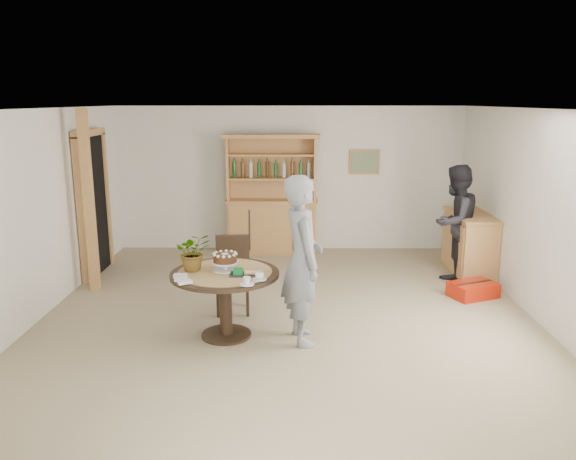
# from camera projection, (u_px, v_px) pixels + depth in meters

# --- Properties ---
(ground) EXTENTS (7.00, 7.00, 0.00)m
(ground) POSITION_uv_depth(u_px,v_px,m) (287.00, 324.00, 6.67)
(ground) COLOR tan
(ground) RESTS_ON ground
(room_shell) EXTENTS (6.04, 7.04, 2.52)m
(room_shell) POSITION_uv_depth(u_px,v_px,m) (287.00, 178.00, 6.29)
(room_shell) COLOR white
(room_shell) RESTS_ON ground
(doorway) EXTENTS (0.13, 1.10, 2.18)m
(doorway) POSITION_uv_depth(u_px,v_px,m) (93.00, 202.00, 8.40)
(doorway) COLOR black
(doorway) RESTS_ON ground
(pine_post) EXTENTS (0.12, 0.12, 2.50)m
(pine_post) POSITION_uv_depth(u_px,v_px,m) (89.00, 202.00, 7.59)
(pine_post) COLOR tan
(pine_post) RESTS_ON ground
(hutch) EXTENTS (1.62, 0.54, 2.04)m
(hutch) POSITION_uv_depth(u_px,v_px,m) (272.00, 213.00, 9.68)
(hutch) COLOR tan
(hutch) RESTS_ON ground
(sideboard) EXTENTS (0.54, 1.26, 0.94)m
(sideboard) POSITION_uv_depth(u_px,v_px,m) (469.00, 244.00, 8.49)
(sideboard) COLOR tan
(sideboard) RESTS_ON ground
(dining_table) EXTENTS (1.20, 1.20, 0.76)m
(dining_table) POSITION_uv_depth(u_px,v_px,m) (225.00, 285.00, 6.20)
(dining_table) COLOR black
(dining_table) RESTS_ON ground
(dining_chair) EXTENTS (0.45, 0.45, 0.95)m
(dining_chair) POSITION_uv_depth(u_px,v_px,m) (233.00, 269.00, 7.02)
(dining_chair) COLOR black
(dining_chair) RESTS_ON ground
(birthday_cake) EXTENTS (0.30, 0.30, 0.20)m
(birthday_cake) POSITION_uv_depth(u_px,v_px,m) (225.00, 259.00, 6.18)
(birthday_cake) COLOR white
(birthday_cake) RESTS_ON dining_table
(flower_vase) EXTENTS (0.47, 0.44, 0.42)m
(flower_vase) POSITION_uv_depth(u_px,v_px,m) (193.00, 252.00, 6.16)
(flower_vase) COLOR #3F7233
(flower_vase) RESTS_ON dining_table
(gift_tray) EXTENTS (0.30, 0.20, 0.08)m
(gift_tray) POSITION_uv_depth(u_px,v_px,m) (243.00, 273.00, 6.03)
(gift_tray) COLOR black
(gift_tray) RESTS_ON dining_table
(coffee_cup_a) EXTENTS (0.15, 0.15, 0.09)m
(coffee_cup_a) POSITION_uv_depth(u_px,v_px,m) (260.00, 276.00, 5.87)
(coffee_cup_a) COLOR white
(coffee_cup_a) RESTS_ON dining_table
(coffee_cup_b) EXTENTS (0.15, 0.15, 0.08)m
(coffee_cup_b) POSITION_uv_depth(u_px,v_px,m) (247.00, 281.00, 5.71)
(coffee_cup_b) COLOR white
(coffee_cup_b) RESTS_ON dining_table
(napkins) EXTENTS (0.24, 0.33, 0.03)m
(napkins) POSITION_uv_depth(u_px,v_px,m) (182.00, 279.00, 5.86)
(napkins) COLOR white
(napkins) RESTS_ON dining_table
(teen_boy) EXTENTS (0.57, 0.75, 1.84)m
(teen_boy) POSITION_uv_depth(u_px,v_px,m) (302.00, 260.00, 6.02)
(teen_boy) COLOR slate
(teen_boy) RESTS_ON ground
(adult_person) EXTENTS (1.04, 1.02, 1.69)m
(adult_person) POSITION_uv_depth(u_px,v_px,m) (455.00, 222.00, 8.25)
(adult_person) COLOR black
(adult_person) RESTS_ON ground
(red_suitcase) EXTENTS (0.71, 0.61, 0.21)m
(red_suitcase) POSITION_uv_depth(u_px,v_px,m) (473.00, 290.00, 7.56)
(red_suitcase) COLOR red
(red_suitcase) RESTS_ON ground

